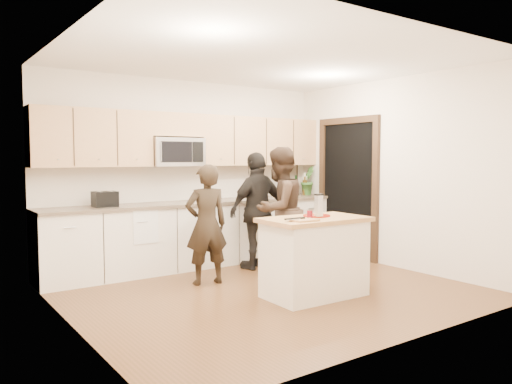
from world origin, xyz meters
TOP-DOWN VIEW (x-y plane):
  - floor at (0.00, 0.00)m, footprint 4.50×4.50m
  - room_shell at (0.00, 0.00)m, footprint 4.52×4.02m
  - back_cabinetry at (0.00, 1.69)m, footprint 4.50×0.66m
  - upper_cabinetry at (0.03, 1.83)m, footprint 4.50×0.33m
  - microwave at (-0.31, 1.80)m, footprint 0.76×0.41m
  - doorway at (2.23, 0.90)m, footprint 0.06×1.25m
  - framed_picture at (1.95, 1.98)m, footprint 0.30×0.03m
  - dish_towel at (-0.95, 1.50)m, footprint 0.34×0.60m
  - island at (0.28, -0.50)m, footprint 1.22×0.73m
  - red_plate at (0.37, -0.43)m, footprint 0.31×0.31m
  - box_grater at (0.30, -0.54)m, footprint 0.09×0.07m
  - drink_glass at (0.15, -0.56)m, footprint 0.06×0.06m
  - cutting_board at (-0.02, -0.68)m, footprint 0.28×0.19m
  - tongs at (-0.10, -0.61)m, footprint 0.26×0.04m
  - knife at (-0.14, -0.63)m, footprint 0.18×0.03m
  - toaster at (-1.38, 1.67)m, footprint 0.29×0.23m
  - bottle_cluster at (1.82, 1.73)m, footprint 0.62×0.22m
  - orchid at (2.10, 1.72)m, footprint 0.34×0.34m
  - woman_left at (-0.44, 0.70)m, footprint 0.60×0.45m
  - woman_center at (0.70, 0.69)m, footprint 0.96×0.83m
  - woman_right at (0.59, 1.04)m, footprint 1.00×0.51m

SIDE VIEW (x-z plane):
  - floor at x=0.00m, z-range 0.00..0.00m
  - island at x=0.28m, z-range 0.00..0.90m
  - back_cabinetry at x=0.00m, z-range 0.00..0.94m
  - woman_left at x=-0.44m, z-range 0.00..1.49m
  - dish_towel at x=-0.95m, z-range 0.56..1.04m
  - woman_right at x=0.59m, z-range 0.00..1.65m
  - woman_center at x=0.70m, z-range 0.00..1.72m
  - red_plate at x=0.37m, z-range 0.90..0.92m
  - cutting_board at x=-0.02m, z-range 0.90..0.92m
  - knife at x=-0.14m, z-range 0.92..0.93m
  - tongs at x=-0.10m, z-range 0.92..0.94m
  - drink_glass at x=0.15m, z-range 0.90..0.99m
  - toaster at x=-1.38m, z-range 0.94..1.14m
  - box_grater at x=0.30m, z-range 0.92..1.17m
  - bottle_cluster at x=1.82m, z-range 0.92..1.31m
  - doorway at x=2.23m, z-range 0.06..2.26m
  - orchid at x=2.10m, z-range 0.94..1.43m
  - framed_picture at x=1.95m, z-range 1.09..1.47m
  - microwave at x=-0.31m, z-range 1.45..1.85m
  - room_shell at x=0.00m, z-range 0.38..3.09m
  - upper_cabinetry at x=0.03m, z-range 1.47..2.22m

